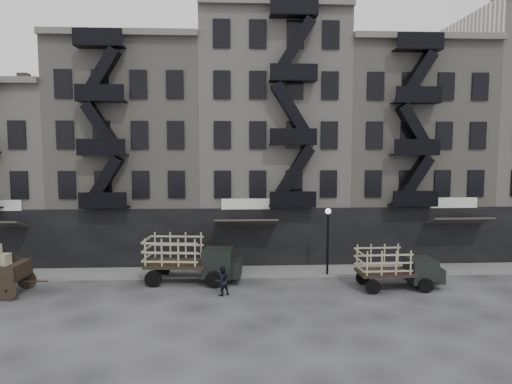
{
  "coord_description": "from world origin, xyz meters",
  "views": [
    {
      "loc": [
        -2.81,
        -24.85,
        7.93
      ],
      "look_at": [
        -1.36,
        4.0,
        5.17
      ],
      "focal_mm": 32.0,
      "sensor_mm": 36.0,
      "label": 1
    }
  ],
  "objects": [
    {
      "name": "ground",
      "position": [
        0.0,
        0.0,
        0.0
      ],
      "size": [
        140.0,
        140.0,
        0.0
      ],
      "primitive_type": "plane",
      "color": "#38383A",
      "rests_on": "ground"
    },
    {
      "name": "sidewalk",
      "position": [
        0.0,
        3.75,
        0.07
      ],
      "size": [
        55.0,
        2.5,
        0.15
      ],
      "primitive_type": "cube",
      "color": "slate",
      "rests_on": "ground"
    },
    {
      "name": "building_west",
      "position": [
        -20.0,
        9.83,
        6.0
      ],
      "size": [
        10.0,
        11.35,
        13.2
      ],
      "color": "#A09C93",
      "rests_on": "ground"
    },
    {
      "name": "building_midwest",
      "position": [
        -10.0,
        9.83,
        7.5
      ],
      "size": [
        10.0,
        11.35,
        16.2
      ],
      "color": "gray",
      "rests_on": "ground"
    },
    {
      "name": "building_center",
      "position": [
        -0.0,
        9.82,
        8.5
      ],
      "size": [
        10.0,
        11.35,
        18.2
      ],
      "color": "#A09C93",
      "rests_on": "ground"
    },
    {
      "name": "building_mideast",
      "position": [
        10.0,
        9.83,
        7.5
      ],
      "size": [
        10.0,
        11.35,
        16.2
      ],
      "color": "gray",
      "rests_on": "ground"
    },
    {
      "name": "lamp_post",
      "position": [
        3.0,
        2.6,
        2.78
      ],
      "size": [
        0.36,
        0.36,
        4.28
      ],
      "color": "black",
      "rests_on": "ground"
    },
    {
      "name": "stake_truck_west",
      "position": [
        -5.38,
        1.83,
        1.61
      ],
      "size": [
        5.78,
        2.77,
        2.81
      ],
      "rotation": [
        0.0,
        0.0,
        -0.1
      ],
      "color": "black",
      "rests_on": "ground"
    },
    {
      "name": "stake_truck_east",
      "position": [
        6.43,
        0.0,
        1.36
      ],
      "size": [
        4.82,
        2.11,
        2.39
      ],
      "rotation": [
        0.0,
        0.0,
        0.03
      ],
      "color": "black",
      "rests_on": "ground"
    },
    {
      "name": "pedestrian_mid",
      "position": [
        -3.44,
        -0.74,
        0.8
      ],
      "size": [
        0.97,
        0.91,
        1.6
      ],
      "primitive_type": "imported",
      "rotation": [
        0.0,
        0.0,
        3.65
      ],
      "color": "black",
      "rests_on": "ground"
    }
  ]
}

